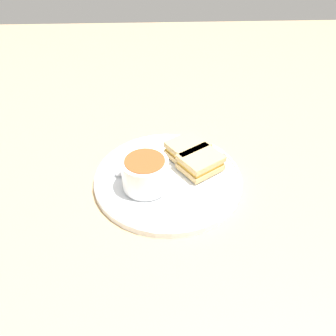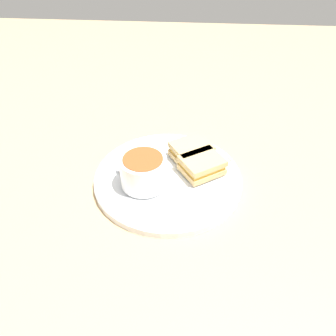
% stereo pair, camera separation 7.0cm
% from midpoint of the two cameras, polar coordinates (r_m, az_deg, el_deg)
% --- Properties ---
extents(ground_plane, '(2.40, 2.40, 0.00)m').
position_cam_midpoint_polar(ground_plane, '(0.72, -2.77, -2.38)').
color(ground_plane, tan).
extents(plate, '(0.32, 0.32, 0.02)m').
position_cam_midpoint_polar(plate, '(0.72, -2.79, -1.78)').
color(plate, white).
rests_on(plate, ground_plane).
extents(soup_bowl, '(0.10, 0.10, 0.07)m').
position_cam_midpoint_polar(soup_bowl, '(0.67, -6.97, -0.99)').
color(soup_bowl, white).
rests_on(soup_bowl, plate).
extents(spoon, '(0.10, 0.10, 0.01)m').
position_cam_midpoint_polar(spoon, '(0.73, -10.19, -0.34)').
color(spoon, silver).
rests_on(spoon, plate).
extents(sandwich_half_near, '(0.11, 0.11, 0.04)m').
position_cam_midpoint_polar(sandwich_half_near, '(0.72, 2.94, 0.89)').
color(sandwich_half_near, tan).
rests_on(sandwich_half_near, plate).
extents(sandwich_half_far, '(0.11, 0.11, 0.04)m').
position_cam_midpoint_polar(sandwich_half_far, '(0.75, 0.76, 3.20)').
color(sandwich_half_far, tan).
rests_on(sandwich_half_far, plate).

